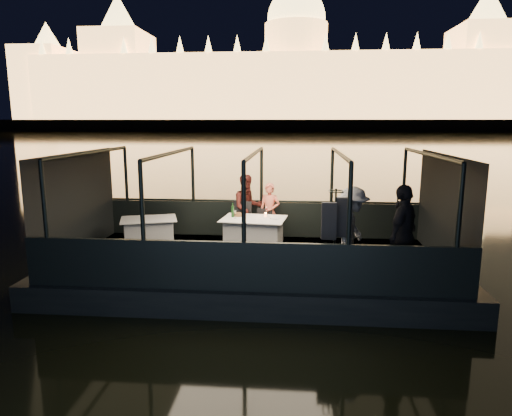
# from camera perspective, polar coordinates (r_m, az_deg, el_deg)

# --- Properties ---
(river_water) EXTENTS (500.00, 500.00, 0.00)m
(river_water) POSITION_cam_1_polar(r_m,az_deg,el_deg) (89.73, 4.53, 8.55)
(river_water) COLOR black
(river_water) RESTS_ON ground
(boat_hull) EXTENTS (8.60, 4.40, 1.00)m
(boat_hull) POSITION_cam_1_polar(r_m,az_deg,el_deg) (10.30, -0.20, -8.92)
(boat_hull) COLOR black
(boat_hull) RESTS_ON river_water
(boat_deck) EXTENTS (8.00, 4.00, 0.04)m
(boat_deck) POSITION_cam_1_polar(r_m,az_deg,el_deg) (10.15, -0.20, -6.37)
(boat_deck) COLOR black
(boat_deck) RESTS_ON boat_hull
(gunwale_port) EXTENTS (8.00, 0.08, 0.90)m
(gunwale_port) POSITION_cam_1_polar(r_m,az_deg,el_deg) (11.96, 0.67, -1.39)
(gunwale_port) COLOR black
(gunwale_port) RESTS_ON boat_deck
(gunwale_starboard) EXTENTS (8.00, 0.08, 0.90)m
(gunwale_starboard) POSITION_cam_1_polar(r_m,az_deg,el_deg) (8.11, -1.50, -7.35)
(gunwale_starboard) COLOR black
(gunwale_starboard) RESTS_ON boat_deck
(cabin_glass_port) EXTENTS (8.00, 0.02, 1.40)m
(cabin_glass_port) POSITION_cam_1_polar(r_m,az_deg,el_deg) (11.77, 0.69, 4.09)
(cabin_glass_port) COLOR #99B2B2
(cabin_glass_port) RESTS_ON gunwale_port
(cabin_glass_starboard) EXTENTS (8.00, 0.02, 1.40)m
(cabin_glass_starboard) POSITION_cam_1_polar(r_m,az_deg,el_deg) (7.83, -1.55, 0.67)
(cabin_glass_starboard) COLOR #99B2B2
(cabin_glass_starboard) RESTS_ON gunwale_starboard
(cabin_roof_glass) EXTENTS (8.00, 4.00, 0.02)m
(cabin_roof_glass) POSITION_cam_1_polar(r_m,az_deg,el_deg) (9.72, -0.21, 6.81)
(cabin_roof_glass) COLOR #99B2B2
(cabin_roof_glass) RESTS_ON boat_deck
(end_wall_fore) EXTENTS (0.02, 4.00, 2.30)m
(end_wall_fore) POSITION_cam_1_polar(r_m,az_deg,el_deg) (10.98, -21.48, 0.47)
(end_wall_fore) COLOR black
(end_wall_fore) RESTS_ON boat_deck
(end_wall_aft) EXTENTS (0.02, 4.00, 2.30)m
(end_wall_aft) POSITION_cam_1_polar(r_m,az_deg,el_deg) (10.31, 22.53, -0.24)
(end_wall_aft) COLOR black
(end_wall_aft) RESTS_ON boat_deck
(canopy_ribs) EXTENTS (8.00, 4.00, 2.30)m
(canopy_ribs) POSITION_cam_1_polar(r_m,az_deg,el_deg) (9.87, -0.20, 0.14)
(canopy_ribs) COLOR black
(canopy_ribs) RESTS_ON boat_deck
(embankment) EXTENTS (400.00, 140.00, 6.00)m
(embankment) POSITION_cam_1_polar(r_m,az_deg,el_deg) (219.67, 4.89, 10.12)
(embankment) COLOR #423D33
(embankment) RESTS_ON ground
(parliament_building) EXTENTS (220.00, 32.00, 60.00)m
(parliament_building) POSITION_cam_1_polar(r_m,az_deg,el_deg) (186.41, 4.99, 18.64)
(parliament_building) COLOR #F2D18C
(parliament_building) RESTS_ON embankment
(dining_table_central) EXTENTS (1.56, 1.21, 0.77)m
(dining_table_central) POSITION_cam_1_polar(r_m,az_deg,el_deg) (10.63, -0.29, -3.30)
(dining_table_central) COLOR beige
(dining_table_central) RESTS_ON boat_deck
(dining_table_aft) EXTENTS (1.52, 1.30, 0.69)m
(dining_table_aft) POSITION_cam_1_polar(r_m,az_deg,el_deg) (11.25, -13.21, -2.80)
(dining_table_aft) COLOR white
(dining_table_aft) RESTS_ON boat_deck
(chair_port_left) EXTENTS (0.59, 0.59, 1.01)m
(chair_port_left) POSITION_cam_1_polar(r_m,az_deg,el_deg) (11.27, -1.78, -2.15)
(chair_port_left) COLOR black
(chair_port_left) RESTS_ON boat_deck
(chair_port_right) EXTENTS (0.44, 0.44, 0.84)m
(chair_port_right) POSITION_cam_1_polar(r_m,az_deg,el_deg) (11.21, 1.01, -2.22)
(chair_port_right) COLOR black
(chair_port_right) RESTS_ON boat_deck
(coat_stand) EXTENTS (0.57, 0.50, 1.77)m
(coat_stand) POSITION_cam_1_polar(r_m,az_deg,el_deg) (8.59, 9.80, -3.35)
(coat_stand) COLOR black
(coat_stand) RESTS_ON boat_deck
(person_woman_coral) EXTENTS (0.60, 0.48, 1.47)m
(person_woman_coral) POSITION_cam_1_polar(r_m,az_deg,el_deg) (11.39, 1.70, -0.47)
(person_woman_coral) COLOR #E66D53
(person_woman_coral) RESTS_ON boat_deck
(person_man_maroon) EXTENTS (0.98, 0.89, 1.66)m
(person_man_maroon) POSITION_cam_1_polar(r_m,az_deg,el_deg) (11.51, -1.07, -0.35)
(person_man_maroon) COLOR #3E1411
(person_man_maroon) RESTS_ON boat_deck
(passenger_stripe) EXTENTS (1.00, 1.29, 1.75)m
(passenger_stripe) POSITION_cam_1_polar(r_m,az_deg,el_deg) (9.05, 11.87, -3.03)
(passenger_stripe) COLOR white
(passenger_stripe) RESTS_ON boat_deck
(passenger_dark) EXTENTS (0.98, 1.17, 1.87)m
(passenger_dark) POSITION_cam_1_polar(r_m,az_deg,el_deg) (8.82, 17.83, -3.69)
(passenger_dark) COLOR black
(passenger_dark) RESTS_ON boat_deck
(wine_bottle) EXTENTS (0.09, 0.09, 0.33)m
(wine_bottle) POSITION_cam_1_polar(r_m,az_deg,el_deg) (10.68, -2.93, -0.34)
(wine_bottle) COLOR #153B16
(wine_bottle) RESTS_ON dining_table_central
(bread_basket) EXTENTS (0.24, 0.24, 0.08)m
(bread_basket) POSITION_cam_1_polar(r_m,az_deg,el_deg) (10.78, -2.30, -0.82)
(bread_basket) COLOR brown
(bread_basket) RESTS_ON dining_table_central
(amber_candle) EXTENTS (0.07, 0.07, 0.09)m
(amber_candle) POSITION_cam_1_polar(r_m,az_deg,el_deg) (10.73, 1.19, -0.88)
(amber_candle) COLOR orange
(amber_candle) RESTS_ON dining_table_central
(plate_near) EXTENTS (0.24, 0.24, 0.01)m
(plate_near) POSITION_cam_1_polar(r_m,az_deg,el_deg) (10.53, 2.34, -1.29)
(plate_near) COLOR silver
(plate_near) RESTS_ON dining_table_central
(plate_far) EXTENTS (0.26, 0.26, 0.01)m
(plate_far) POSITION_cam_1_polar(r_m,az_deg,el_deg) (10.94, -1.68, -0.82)
(plate_far) COLOR silver
(plate_far) RESTS_ON dining_table_central
(wine_glass_white) EXTENTS (0.07, 0.07, 0.19)m
(wine_glass_white) POSITION_cam_1_polar(r_m,az_deg,el_deg) (10.53, -2.62, -0.81)
(wine_glass_white) COLOR white
(wine_glass_white) RESTS_ON dining_table_central
(wine_glass_red) EXTENTS (0.08, 0.08, 0.19)m
(wine_glass_red) POSITION_cam_1_polar(r_m,az_deg,el_deg) (10.92, 1.32, -0.38)
(wine_glass_red) COLOR white
(wine_glass_red) RESTS_ON dining_table_central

